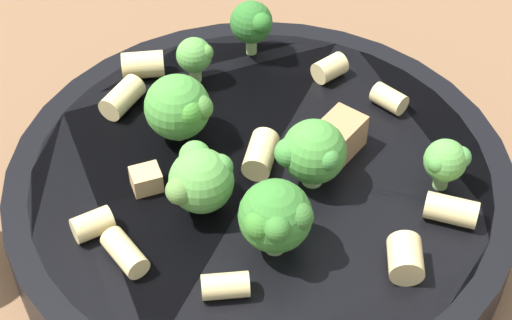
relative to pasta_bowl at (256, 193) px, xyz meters
name	(u,v)px	position (x,y,z in m)	size (l,w,h in m)	color
ground_plane	(256,220)	(0.00, 0.00, -0.02)	(2.00, 2.00, 0.00)	brown
pasta_bowl	(256,193)	(0.00, 0.00, 0.00)	(0.29, 0.29, 0.04)	black
broccoli_floret_0	(175,108)	(-0.05, 0.03, 0.04)	(0.04, 0.04, 0.04)	#9EC175
broccoli_floret_1	(270,217)	(0.01, -0.06, 0.04)	(0.04, 0.04, 0.04)	#84AD60
broccoli_floret_2	(195,179)	(-0.03, -0.03, 0.04)	(0.04, 0.04, 0.04)	#93B766
broccoli_floret_3	(249,23)	(-0.01, 0.11, 0.04)	(0.03, 0.03, 0.04)	#93B766
broccoli_floret_4	(441,161)	(0.10, -0.01, 0.04)	(0.03, 0.02, 0.03)	#84AD60
broccoli_floret_5	(191,55)	(-0.04, 0.08, 0.04)	(0.02, 0.02, 0.03)	#93B766
broccoli_floret_6	(308,153)	(0.03, -0.01, 0.04)	(0.04, 0.04, 0.04)	#9EC175
rigatoni_0	(120,253)	(-0.07, -0.06, 0.02)	(0.01, 0.01, 0.03)	#E0C67F
rigatoni_1	(326,68)	(0.04, 0.09, 0.02)	(0.01, 0.01, 0.02)	#E0C67F
rigatoni_2	(248,154)	(0.00, 0.01, 0.03)	(0.02, 0.02, 0.03)	#E0C67F
rigatoni_3	(220,286)	(-0.02, -0.09, 0.02)	(0.01, 0.01, 0.02)	#E0C67F
rigatoni_4	(118,98)	(-0.08, 0.06, 0.03)	(0.02, 0.02, 0.03)	#E0C67F
rigatoni_5	(446,210)	(0.10, -0.03, 0.02)	(0.01, 0.01, 0.03)	#E0C67F
rigatoni_6	(139,65)	(-0.08, 0.09, 0.03)	(0.02, 0.02, 0.03)	#E0C67F
rigatoni_7	(400,258)	(0.07, -0.07, 0.03)	(0.02, 0.02, 0.02)	#E0C67F
rigatoni_8	(385,99)	(0.08, 0.06, 0.02)	(0.01, 0.01, 0.02)	#E0C67F
rigatoni_9	(88,224)	(-0.09, -0.05, 0.02)	(0.01, 0.01, 0.02)	#E0C67F
chicken_chunk_0	(336,135)	(0.05, 0.02, 0.03)	(0.03, 0.02, 0.02)	#A87A4C
chicken_chunk_1	(141,179)	(-0.06, -0.01, 0.02)	(0.02, 0.01, 0.01)	tan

